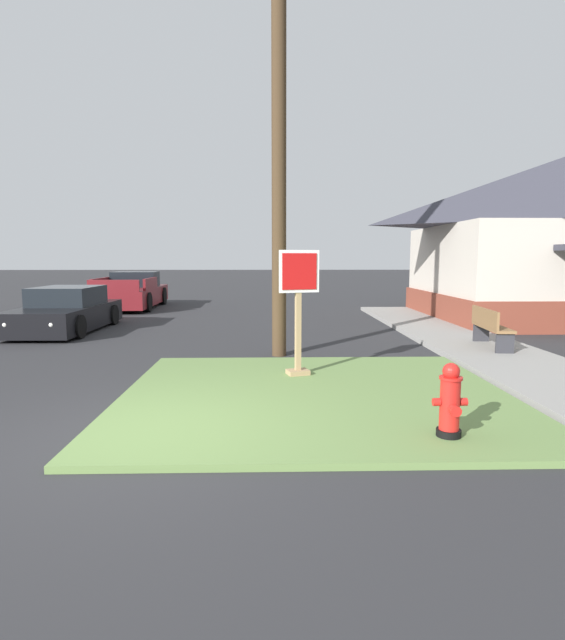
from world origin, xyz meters
The scene contains 10 objects.
ground_plane centered at (0.00, 0.00, 0.00)m, with size 160.00×160.00×0.00m, color #2B2B2D.
grass_corner_patch centered at (2.15, 1.69, 0.04)m, with size 5.69×5.16×0.08m, color #668447.
sidewalk_strip centered at (6.20, 5.80, 0.06)m, with size 2.20×16.43×0.12m, color gray.
fire_hydrant centered at (3.48, -0.19, 0.47)m, with size 0.38×0.34×0.84m.
stop_sign centered at (1.96, 2.80, 1.10)m, with size 0.68×0.37×2.12m.
manhole_cover centered at (0.06, 2.12, 0.01)m, with size 0.70×0.70×0.02m, color black.
parked_sedan_black centered at (-4.30, 8.60, 0.54)m, with size 2.01×4.37×1.25m.
pickup_truck_maroon centered at (-4.22, 15.08, 0.62)m, with size 2.29×5.27×1.48m.
street_bench centered at (6.30, 5.12, 0.59)m, with size 0.56×1.67×0.85m.
utility_pole centered at (1.67, 4.87, 5.21)m, with size 1.55×0.30×10.05m.
Camera 1 is at (1.48, -5.47, 2.07)m, focal length 27.73 mm.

